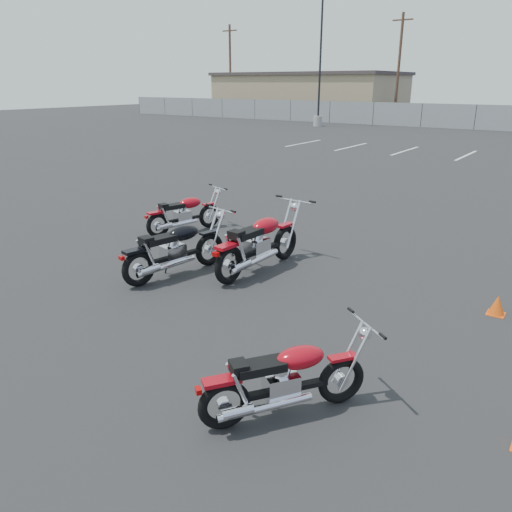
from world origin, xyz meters
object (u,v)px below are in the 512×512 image
Objects in this scene: motorcycle_third_red at (259,243)px; motorcycle_rear_red at (285,380)px; motorcycle_front_red at (184,214)px; motorcycle_second_black at (175,249)px.

motorcycle_third_red is 4.29m from motorcycle_rear_red.
motorcycle_front_red is at bearing 141.10° from motorcycle_rear_red.
motorcycle_second_black reaches higher than motorcycle_front_red.
motorcycle_third_red is 1.37× the size of motorcycle_rear_red.
motorcycle_third_red is (2.86, -1.08, 0.09)m from motorcycle_front_red.
motorcycle_second_black is at bearing -50.44° from motorcycle_front_red.
motorcycle_front_red is 3.06m from motorcycle_third_red.
motorcycle_second_black is at bearing -136.42° from motorcycle_third_red.
motorcycle_front_red is 7.08m from motorcycle_rear_red.
motorcycle_rear_red is at bearing -51.78° from motorcycle_third_red.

